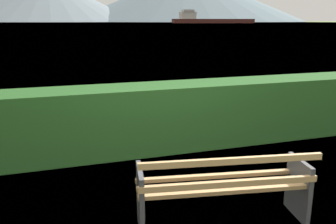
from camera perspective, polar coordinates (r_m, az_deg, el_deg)
The scene contains 5 objects.
ground_plane at distance 4.20m, azimuth 8.35°, elevation -16.73°, with size 1400.00×1400.00×0.00m, color olive.
water_surface at distance 310.12m, azimuth -18.05°, elevation 13.36°, with size 620.00×620.00×0.00m, color #6B8EA3.
park_bench at distance 3.94m, azimuth 8.84°, elevation -11.82°, with size 1.92×0.86×0.87m.
hedge_row at distance 6.11m, azimuth -1.59°, elevation -0.82°, with size 11.87×0.83×1.11m, color #285B23.
cargo_ship_large at distance 279.72m, azimuth 6.29°, elevation 14.47°, with size 63.47×16.82×9.77m.
Camera 1 is at (-1.65, -3.20, 2.16)m, focal length 38.18 mm.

